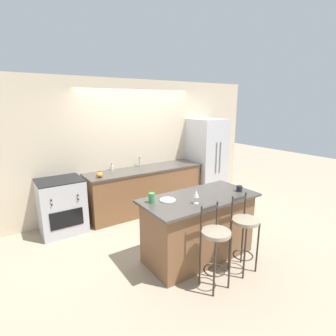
# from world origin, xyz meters

# --- Properties ---
(ground_plane) EXTENTS (18.00, 18.00, 0.00)m
(ground_plane) POSITION_xyz_m (0.00, 0.00, 0.00)
(ground_plane) COLOR tan
(wall_back) EXTENTS (6.00, 0.07, 2.70)m
(wall_back) POSITION_xyz_m (0.00, 0.73, 1.35)
(wall_back) COLOR beige
(wall_back) RESTS_ON ground_plane
(back_counter) EXTENTS (2.47, 0.71, 0.92)m
(back_counter) POSITION_xyz_m (0.00, 0.39, 0.46)
(back_counter) COLOR brown
(back_counter) RESTS_ON ground_plane
(sink_faucet) EXTENTS (0.02, 0.13, 0.22)m
(sink_faucet) POSITION_xyz_m (0.00, 0.59, 1.05)
(sink_faucet) COLOR #ADAFB5
(sink_faucet) RESTS_ON back_counter
(kitchen_island) EXTENTS (1.69, 0.83, 0.94)m
(kitchen_island) POSITION_xyz_m (-0.21, -1.58, 0.47)
(kitchen_island) COLOR brown
(kitchen_island) RESTS_ON ground_plane
(refrigerator) EXTENTS (0.73, 0.80, 1.88)m
(refrigerator) POSITION_xyz_m (1.64, 0.32, 0.94)
(refrigerator) COLOR #BCBCC1
(refrigerator) RESTS_ON ground_plane
(oven_range) EXTENTS (0.74, 0.69, 0.95)m
(oven_range) POSITION_xyz_m (-1.69, 0.37, 0.48)
(oven_range) COLOR #B7B7BC
(oven_range) RESTS_ON ground_plane
(bar_stool_near) EXTENTS (0.35, 0.35, 1.06)m
(bar_stool_near) POSITION_xyz_m (-0.48, -2.20, 0.60)
(bar_stool_near) COLOR #332D28
(bar_stool_near) RESTS_ON ground_plane
(bar_stool_far) EXTENTS (0.35, 0.35, 1.06)m
(bar_stool_far) POSITION_xyz_m (0.07, -2.18, 0.60)
(bar_stool_far) COLOR #332D28
(bar_stool_far) RESTS_ON ground_plane
(dinner_plate) EXTENTS (0.22, 0.22, 0.02)m
(dinner_plate) POSITION_xyz_m (-0.66, -1.45, 0.95)
(dinner_plate) COLOR white
(dinner_plate) RESTS_ON kitchen_island
(wine_glass) EXTENTS (0.07, 0.07, 0.19)m
(wine_glass) POSITION_xyz_m (-0.41, -1.75, 1.07)
(wine_glass) COLOR white
(wine_glass) RESTS_ON kitchen_island
(coffee_mug) EXTENTS (0.12, 0.09, 0.09)m
(coffee_mug) POSITION_xyz_m (0.45, -1.73, 0.98)
(coffee_mug) COLOR #232326
(coffee_mug) RESTS_ON kitchen_island
(tumbler_cup) EXTENTS (0.09, 0.09, 0.13)m
(tumbler_cup) POSITION_xyz_m (-0.88, -1.39, 1.00)
(tumbler_cup) COLOR #3D934C
(tumbler_cup) RESTS_ON kitchen_island
(pumpkin_decoration) EXTENTS (0.12, 0.12, 0.12)m
(pumpkin_decoration) POSITION_xyz_m (-1.01, 0.25, 0.97)
(pumpkin_decoration) COLOR orange
(pumpkin_decoration) RESTS_ON back_counter
(soap_bottle) EXTENTS (0.05, 0.05, 0.13)m
(soap_bottle) POSITION_xyz_m (-0.62, 0.63, 0.97)
(soap_bottle) COLOR silver
(soap_bottle) RESTS_ON back_counter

